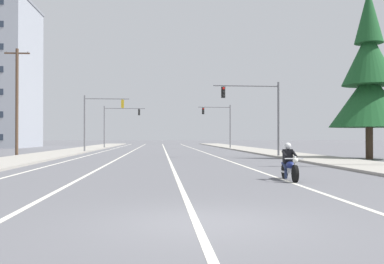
% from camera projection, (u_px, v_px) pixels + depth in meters
% --- Properties ---
extents(ground_plane, '(400.00, 400.00, 0.00)m').
position_uv_depth(ground_plane, '(203.00, 223.00, 8.72)').
color(ground_plane, '#5B5B60').
extents(lane_stripe_center, '(0.16, 100.00, 0.01)m').
position_uv_depth(lane_stripe_center, '(165.00, 151.00, 53.59)').
color(lane_stripe_center, beige).
rests_on(lane_stripe_center, ground).
extents(lane_stripe_left, '(0.16, 100.00, 0.01)m').
position_uv_depth(lane_stripe_left, '(133.00, 151.00, 53.30)').
color(lane_stripe_left, beige).
rests_on(lane_stripe_left, ground).
extents(lane_stripe_right, '(0.16, 100.00, 0.01)m').
position_uv_depth(lane_stripe_right, '(199.00, 151.00, 53.89)').
color(lane_stripe_right, beige).
rests_on(lane_stripe_right, ground).
extents(lane_stripe_far_left, '(0.16, 100.00, 0.01)m').
position_uv_depth(lane_stripe_far_left, '(106.00, 151.00, 53.06)').
color(lane_stripe_far_left, beige).
rests_on(lane_stripe_far_left, ground).
extents(sidewalk_kerb_right, '(4.40, 110.00, 0.14)m').
position_uv_depth(sidewalk_kerb_right, '(264.00, 151.00, 49.40)').
color(sidewalk_kerb_right, '#9E998E').
rests_on(sidewalk_kerb_right, ground).
extents(sidewalk_kerb_left, '(4.40, 110.00, 0.14)m').
position_uv_depth(sidewalk_kerb_left, '(67.00, 152.00, 47.82)').
color(sidewalk_kerb_left, '#9E998E').
rests_on(sidewalk_kerb_left, ground).
extents(motorcycle_with_rider, '(0.70, 2.19, 1.46)m').
position_uv_depth(motorcycle_with_rider, '(289.00, 165.00, 17.25)').
color(motorcycle_with_rider, black).
rests_on(motorcycle_with_rider, ground).
extents(traffic_signal_near_right, '(5.52, 0.52, 6.20)m').
position_uv_depth(traffic_signal_near_right, '(260.00, 107.00, 36.37)').
color(traffic_signal_near_right, slate).
rests_on(traffic_signal_near_right, ground).
extents(traffic_signal_near_left, '(4.89, 0.40, 6.20)m').
position_uv_depth(traffic_signal_near_left, '(98.00, 115.00, 48.48)').
color(traffic_signal_near_left, slate).
rests_on(traffic_signal_near_left, ground).
extents(traffic_signal_mid_right, '(4.63, 0.53, 6.20)m').
position_uv_depth(traffic_signal_mid_right, '(221.00, 120.00, 62.44)').
color(traffic_signal_mid_right, slate).
rests_on(traffic_signal_mid_right, ground).
extents(traffic_signal_mid_left, '(6.00, 0.48, 6.20)m').
position_uv_depth(traffic_signal_mid_left, '(117.00, 120.00, 64.94)').
color(traffic_signal_mid_left, slate).
rests_on(traffic_signal_mid_left, ground).
extents(utility_pole_left_near, '(2.16, 0.26, 9.34)m').
position_uv_depth(utility_pole_left_near, '(17.00, 100.00, 38.50)').
color(utility_pole_left_near, '#4C3828').
rests_on(utility_pole_left_near, ground).
extents(conifer_tree_right_verge_near, '(5.89, 5.89, 12.97)m').
position_uv_depth(conifer_tree_right_verge_near, '(369.00, 80.00, 33.47)').
color(conifer_tree_right_verge_near, '#423023').
rests_on(conifer_tree_right_verge_near, ground).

